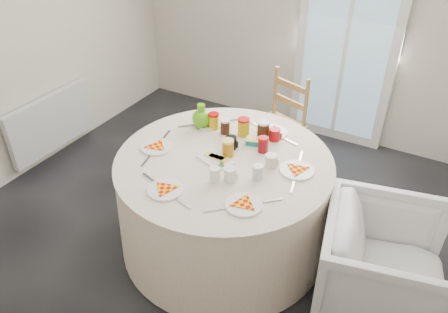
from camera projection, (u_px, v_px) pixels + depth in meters
The scene contains 14 objects.
floor at pixel (211, 231), 3.58m from camera, with size 4.00×4.00×0.00m, color black.
wall_back at pixel (313, 10), 4.29m from camera, with size 4.00×0.02×2.60m, color #BCB5A3.
wall_left at pixel (4, 36), 3.66m from camera, with size 0.02×4.00×2.60m, color #BCB5A3.
glass_door at pixel (347, 43), 4.23m from camera, with size 1.00×0.08×2.10m, color silver.
radiator at pixel (52, 122), 4.30m from camera, with size 0.07×1.00×0.55m, color silver.
table at pixel (224, 203), 3.30m from camera, with size 1.59×1.59×0.81m, color #F6DCC5.
wooden_chair at pixel (275, 127), 4.06m from camera, with size 0.43×0.41×0.97m, color #9D6B46, non-canonical shape.
armchair at pixel (385, 264), 2.78m from camera, with size 0.79×0.74×0.81m, color silver.
place_settings at pixel (224, 160), 3.07m from camera, with size 1.26×1.26×0.02m, color white, non-canonical shape.
jar_cluster at pixel (236, 134), 3.27m from camera, with size 0.54×0.27×0.16m, color #AB7D27, non-canonical shape.
butter_tub at pixel (254, 143), 3.23m from camera, with size 0.11×0.08×0.05m, color #10898B.
green_pitcher at pixel (201, 116), 3.39m from camera, with size 0.15×0.15×0.19m, color #4BA610, non-canonical shape.
cheese_platter at pixel (215, 161), 3.06m from camera, with size 0.25×0.16×0.03m, color white, non-canonical shape.
mugs_glasses at pixel (245, 159), 3.01m from camera, with size 0.62×0.62×0.11m, color #B1B0B0, non-canonical shape.
Camera 1 is at (1.38, -2.23, 2.52)m, focal length 35.00 mm.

